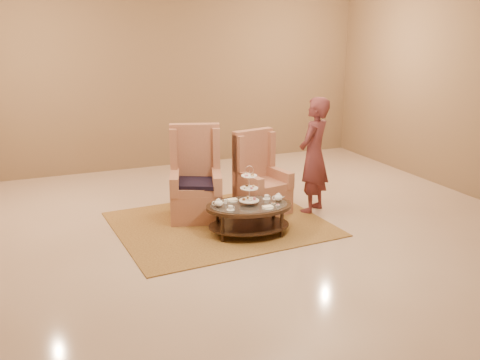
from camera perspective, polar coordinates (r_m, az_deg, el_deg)
name	(u,v)px	position (r m, az deg, el deg)	size (l,w,h in m)	color
ground	(250,235)	(7.17, 1.05, -5.90)	(8.00, 8.00, 0.00)	#CCB198
ceiling	(250,235)	(7.17, 1.05, -5.90)	(8.00, 8.00, 0.02)	white
wall_back	(167,76)	(10.47, -7.82, 10.94)	(8.00, 0.04, 3.50)	olive
rug	(220,224)	(7.53, -2.14, -4.70)	(2.95, 2.51, 0.01)	olive
tea_table	(249,210)	(7.06, 0.97, -3.22)	(1.26, 0.98, 0.95)	black
armchair_left	(196,187)	(7.73, -4.73, -0.72)	(0.91, 0.92, 1.33)	#B17053
armchair_right	(259,185)	(7.97, 2.09, -0.50)	(0.76, 0.78, 1.21)	#B17053
person	(314,156)	(7.89, 7.88, 2.60)	(0.75, 0.70, 1.71)	maroon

